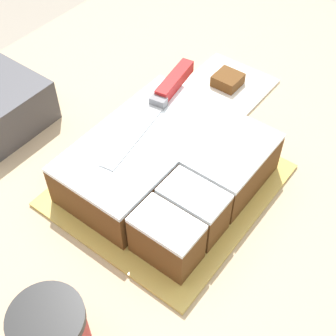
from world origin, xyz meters
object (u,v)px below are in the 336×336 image
object	(u,v)px
cake	(168,167)
brownie	(228,80)
coffee_cup	(53,334)
cake_board	(168,185)
knife	(166,91)

from	to	relation	value
cake	brownie	distance (m)	0.28
coffee_cup	brownie	xyz separation A→B (m)	(0.58, 0.12, -0.03)
cake_board	cake	size ratio (longest dim) A/B	1.18
cake_board	coffee_cup	world-z (taller)	coffee_cup
cake_board	knife	size ratio (longest dim) A/B	1.22
cake_board	knife	xyz separation A→B (m)	(0.10, 0.08, 0.09)
knife	coffee_cup	world-z (taller)	knife
cake_board	cake	world-z (taller)	cake
cake	coffee_cup	world-z (taller)	coffee_cup
coffee_cup	knife	bearing A→B (deg)	18.74
knife	brownie	xyz separation A→B (m)	(0.18, -0.02, -0.08)
cake	knife	bearing A→B (deg)	38.43
cake	coffee_cup	distance (m)	0.31
cake	brownie	world-z (taller)	cake
cake_board	brownie	world-z (taller)	brownie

